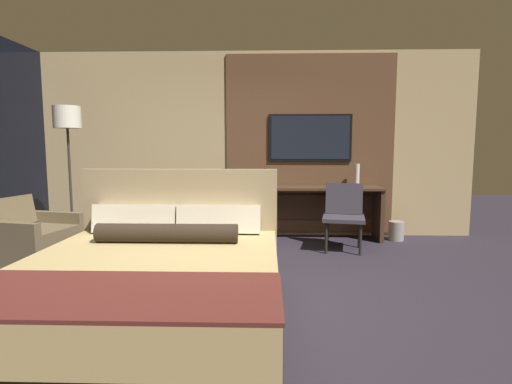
{
  "coord_description": "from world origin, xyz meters",
  "views": [
    {
      "loc": [
        0.48,
        -3.58,
        1.36
      ],
      "look_at": [
        0.35,
        0.86,
        0.86
      ],
      "focal_mm": 28.0,
      "sensor_mm": 36.0,
      "label": 1
    }
  ],
  "objects": [
    {
      "name": "waste_bin",
      "position": [
        2.37,
        2.24,
        0.14
      ],
      "size": [
        0.22,
        0.22,
        0.28
      ],
      "color": "gray",
      "rests_on": "ground_plane"
    },
    {
      "name": "wall_back_tv_panel",
      "position": [
        0.16,
        2.59,
        1.4
      ],
      "size": [
        7.2,
        0.09,
        2.8
      ],
      "color": "tan",
      "rests_on": "ground_plane"
    },
    {
      "name": "ground_plane",
      "position": [
        0.0,
        0.0,
        0.0
      ],
      "size": [
        16.0,
        16.0,
        0.0
      ],
      "primitive_type": "plane",
      "color": "#28232D"
    },
    {
      "name": "desk",
      "position": [
        1.12,
        2.31,
        0.54
      ],
      "size": [
        2.04,
        0.53,
        0.79
      ],
      "color": "#422D1E",
      "rests_on": "ground_plane"
    },
    {
      "name": "armchair_by_window",
      "position": [
        -2.34,
        1.01,
        0.26
      ],
      "size": [
        0.95,
        0.97,
        0.77
      ],
      "rotation": [
        0.0,
        0.0,
        1.37
      ],
      "color": "brown",
      "rests_on": "ground_plane"
    },
    {
      "name": "desk_chair",
      "position": [
        1.5,
        1.72,
        0.52
      ],
      "size": [
        0.62,
        0.61,
        0.88
      ],
      "rotation": [
        0.0,
        0.0,
        -0.19
      ],
      "color": "#38333D",
      "rests_on": "ground_plane"
    },
    {
      "name": "bed",
      "position": [
        -0.42,
        -0.57,
        0.31
      ],
      "size": [
        1.99,
        2.27,
        1.14
      ],
      "color": "#33281E",
      "rests_on": "ground_plane"
    },
    {
      "name": "vase_short",
      "position": [
        0.45,
        2.33,
        0.94
      ],
      "size": [
        0.1,
        0.1,
        0.32
      ],
      "color": "#333338",
      "rests_on": "desk"
    },
    {
      "name": "book",
      "position": [
        1.56,
        2.3,
        0.8
      ],
      "size": [
        0.24,
        0.19,
        0.03
      ],
      "color": "navy",
      "rests_on": "desk"
    },
    {
      "name": "vase_tall",
      "position": [
        1.81,
        2.38,
        0.95
      ],
      "size": [
        0.07,
        0.07,
        0.33
      ],
      "color": "silver",
      "rests_on": "desk"
    },
    {
      "name": "tv",
      "position": [
        1.12,
        2.52,
        1.51
      ],
      "size": [
        1.25,
        0.04,
        0.7
      ],
      "color": "black"
    },
    {
      "name": "floor_lamp",
      "position": [
        -2.1,
        1.53,
        1.59
      ],
      "size": [
        0.34,
        0.34,
        1.89
      ],
      "color": "#282623",
      "rests_on": "ground_plane"
    }
  ]
}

